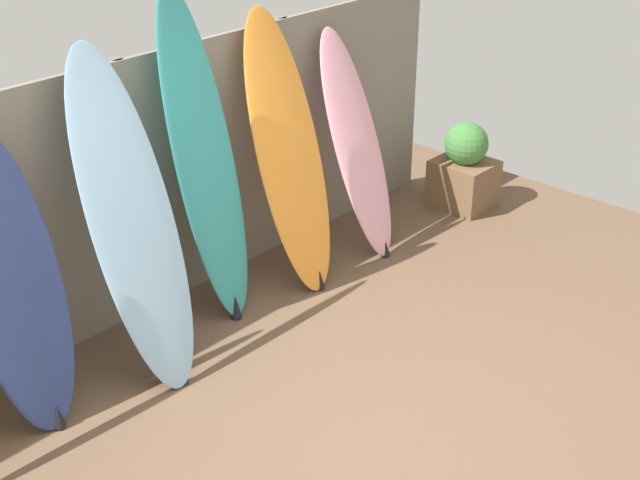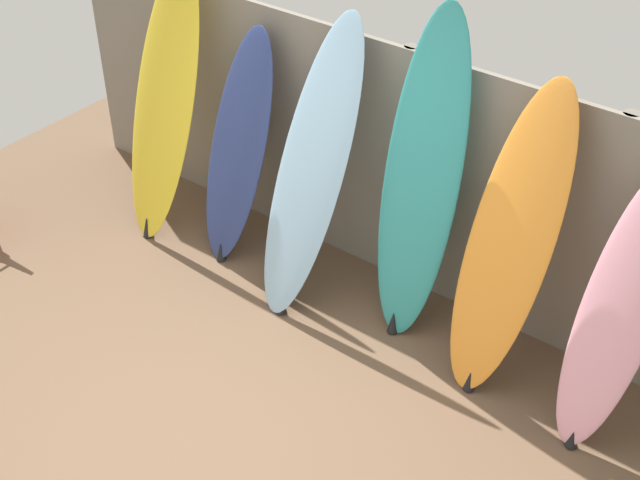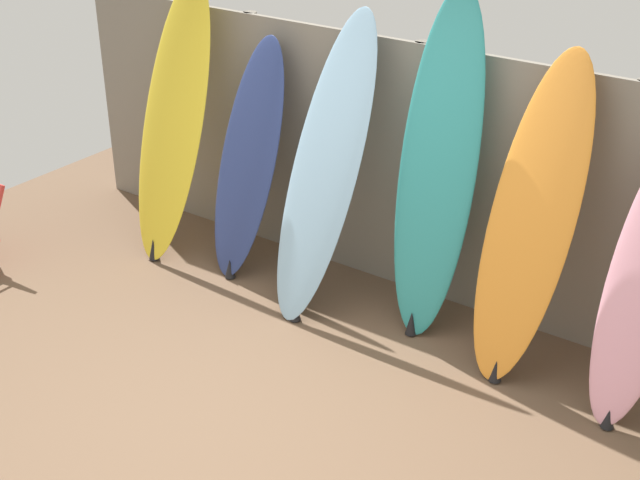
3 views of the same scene
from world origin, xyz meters
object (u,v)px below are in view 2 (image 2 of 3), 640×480
Objects in this scene: surfboard_yellow_0 at (164,104)px; surfboard_navy_1 at (238,149)px; surfboard_skyblue_2 at (311,172)px; surfboard_orange_4 at (509,245)px; surfboard_pink_5 at (619,312)px; surfboard_teal_3 at (421,182)px.

surfboard_navy_1 is at bearing 5.23° from surfboard_yellow_0.
surfboard_orange_4 is at bearing 3.98° from surfboard_skyblue_2.
surfboard_yellow_0 is at bearing -179.31° from surfboard_pink_5.
surfboard_pink_5 is at bearing -0.36° from surfboard_navy_1.
surfboard_orange_4 is 1.16× the size of surfboard_pink_5.
surfboard_skyblue_2 is at bearing -165.53° from surfboard_teal_3.
surfboard_navy_1 is 2.89m from surfboard_pink_5.
surfboard_orange_4 is (2.17, -0.00, 0.12)m from surfboard_navy_1.
surfboard_skyblue_2 is 1.02× the size of surfboard_orange_4.
surfboard_yellow_0 is at bearing 178.39° from surfboard_skyblue_2.
surfboard_orange_4 is at bearing 1.20° from surfboard_yellow_0.
surfboard_yellow_0 is 0.69m from surfboard_navy_1.
surfboard_teal_3 is 0.70m from surfboard_orange_4.
surfboard_teal_3 is at bearing 172.44° from surfboard_orange_4.
surfboard_teal_3 is 1.13× the size of surfboard_orange_4.
surfboard_navy_1 is 0.77m from surfboard_skyblue_2.
surfboard_pink_5 is (1.40, -0.11, -0.26)m from surfboard_teal_3.
surfboard_yellow_0 is at bearing -176.00° from surfboard_teal_3.
surfboard_orange_4 reaches higher than surfboard_pink_5.
surfboard_skyblue_2 reaches higher than surfboard_pink_5.
surfboard_navy_1 is 0.88× the size of surfboard_orange_4.
surfboard_teal_3 reaches higher than surfboard_orange_4.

